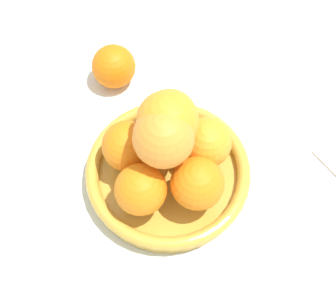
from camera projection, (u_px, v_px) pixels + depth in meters
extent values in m
plane|color=silver|center=(168.00, 178.00, 0.73)|extent=(4.00, 4.00, 0.00)
cylinder|color=gold|center=(168.00, 176.00, 0.72)|extent=(0.24, 0.24, 0.02)
torus|color=gold|center=(168.00, 170.00, 0.70)|extent=(0.25, 0.25, 0.02)
sphere|color=orange|center=(169.00, 117.00, 0.69)|extent=(0.08, 0.08, 0.08)
sphere|color=orange|center=(127.00, 146.00, 0.67)|extent=(0.07, 0.07, 0.07)
sphere|color=orange|center=(141.00, 189.00, 0.63)|extent=(0.07, 0.07, 0.07)
sphere|color=orange|center=(197.00, 183.00, 0.64)|extent=(0.07, 0.07, 0.07)
sphere|color=orange|center=(206.00, 142.00, 0.67)|extent=(0.07, 0.07, 0.07)
sphere|color=orange|center=(170.00, 121.00, 0.61)|extent=(0.08, 0.08, 0.08)
sphere|color=orange|center=(164.00, 138.00, 0.60)|extent=(0.08, 0.08, 0.08)
sphere|color=orange|center=(114.00, 66.00, 0.79)|extent=(0.07, 0.07, 0.07)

